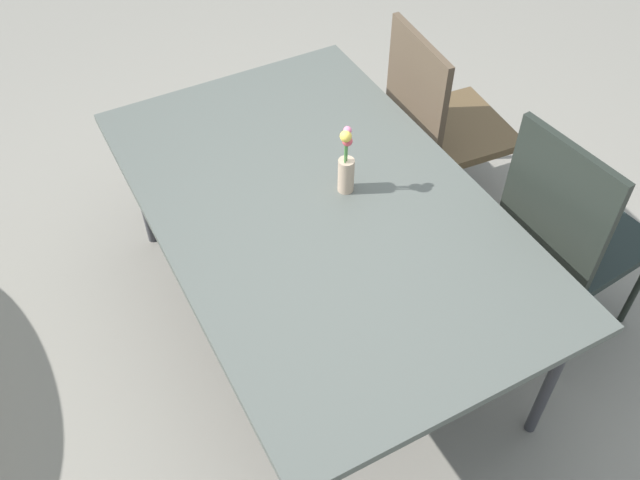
% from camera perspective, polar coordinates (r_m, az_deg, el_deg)
% --- Properties ---
extents(ground_plane, '(12.00, 12.00, 0.00)m').
position_cam_1_polar(ground_plane, '(3.17, 0.32, -5.07)').
color(ground_plane, gray).
extents(dining_table, '(1.87, 1.17, 0.73)m').
position_cam_1_polar(dining_table, '(2.58, 0.00, 2.21)').
color(dining_table, '#4C514C').
rests_on(dining_table, ground).
extents(chair_near_right, '(0.54, 0.54, 0.98)m').
position_cam_1_polar(chair_near_right, '(3.31, 9.73, 9.85)').
color(chair_near_right, brown).
rests_on(chair_near_right, ground).
extents(chair_near_left, '(0.52, 0.52, 1.04)m').
position_cam_1_polar(chair_near_left, '(2.83, 19.74, 0.96)').
color(chair_near_left, black).
rests_on(chair_near_left, ground).
extents(flower_vase, '(0.06, 0.06, 0.29)m').
position_cam_1_polar(flower_vase, '(2.53, 2.16, 6.12)').
color(flower_vase, tan).
rests_on(flower_vase, dining_table).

